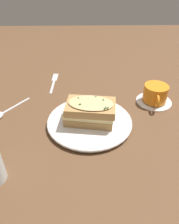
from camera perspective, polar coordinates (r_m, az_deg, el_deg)
ground_plane at (r=0.68m, az=0.88°, el=-4.49°), size 2.40×2.40×0.00m
dinner_plate at (r=0.69m, az=-0.00°, el=-2.48°), size 0.27×0.27×0.02m
sandwich at (r=0.67m, az=0.13°, el=0.22°), size 0.12×0.16×0.07m
teacup_with_saucer at (r=0.82m, az=16.77°, el=4.35°), size 0.14×0.13×0.07m
fork at (r=0.95m, az=-9.22°, el=8.14°), size 0.17×0.02×0.00m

